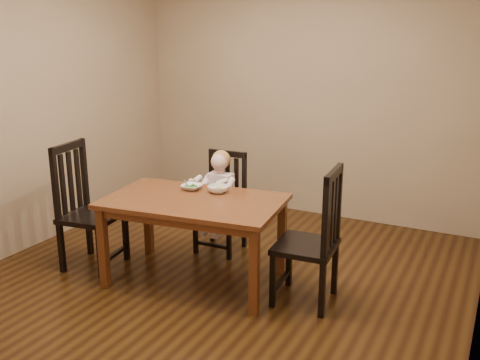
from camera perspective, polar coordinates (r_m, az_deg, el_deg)
The scene contains 9 objects.
room at distance 4.24m, azimuth -2.32°, elevation 6.13°, with size 4.01×4.01×2.71m.
dining_table at distance 4.42m, azimuth -4.94°, elevation -3.06°, with size 1.53×1.03×0.72m.
chair_child at distance 5.10m, azimuth -1.91°, elevation -2.54°, with size 0.42×0.40×0.95m.
chair_left at distance 4.91m, azimuth -16.07°, elevation -2.96°, with size 0.52×0.54×1.12m.
chair_right at distance 4.12m, azimuth 7.79°, elevation -6.32°, with size 0.48×0.50×1.08m.
toddler at distance 5.02m, azimuth -2.17°, elevation -1.24°, with size 0.30×0.38×0.52m, color white, non-canonical shape.
bowl_peas at distance 4.65m, azimuth -5.16°, elevation -0.74°, with size 0.18×0.18×0.04m, color white.
bowl_veg at distance 4.55m, azimuth -2.36°, elevation -0.98°, with size 0.18×0.18×0.06m, color white.
fork at distance 4.64m, azimuth -5.72°, elevation -0.49°, with size 0.09×0.08×0.04m.
Camera 1 is at (2.05, -3.64, 2.06)m, focal length 40.00 mm.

